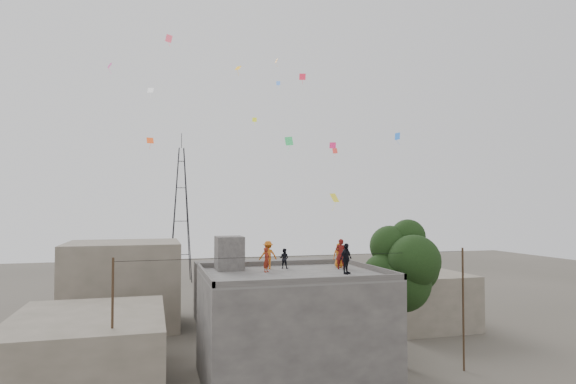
% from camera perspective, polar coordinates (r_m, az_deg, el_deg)
% --- Properties ---
extents(ground, '(140.00, 140.00, 0.00)m').
position_cam_1_polar(ground, '(29.12, 0.51, -21.60)').
color(ground, '#47433A').
rests_on(ground, ground).
extents(main_building, '(10.00, 8.00, 6.10)m').
position_cam_1_polar(main_building, '(28.25, 0.51, -15.76)').
color(main_building, '#444240').
rests_on(main_building, ground).
extents(parapet, '(10.00, 8.00, 0.30)m').
position_cam_1_polar(parapet, '(27.66, 0.51, -9.31)').
color(parapet, '#444240').
rests_on(parapet, main_building).
extents(stair_head_box, '(1.60, 1.80, 2.00)m').
position_cam_1_polar(stair_head_box, '(29.41, -6.97, -7.19)').
color(stair_head_box, '#444240').
rests_on(stair_head_box, main_building).
extents(neighbor_west, '(8.00, 10.00, 4.00)m').
position_cam_1_polar(neighbor_west, '(29.58, -22.65, -17.08)').
color(neighbor_west, '#665F51').
rests_on(neighbor_west, ground).
extents(neighbor_north, '(12.00, 9.00, 5.00)m').
position_cam_1_polar(neighbor_north, '(42.12, -2.26, -11.94)').
color(neighbor_north, '#444240').
rests_on(neighbor_north, ground).
extents(neighbor_northwest, '(9.00, 8.00, 7.00)m').
position_cam_1_polar(neighbor_northwest, '(42.87, -18.98, -10.30)').
color(neighbor_northwest, '#665F51').
rests_on(neighbor_northwest, ground).
extents(neighbor_east, '(7.00, 8.00, 4.40)m').
position_cam_1_polar(neighbor_east, '(42.98, 15.18, -12.07)').
color(neighbor_east, '#665F51').
rests_on(neighbor_east, ground).
extents(tree, '(4.90, 4.60, 9.10)m').
position_cam_1_polar(tree, '(31.07, 13.51, -8.72)').
color(tree, black).
rests_on(tree, ground).
extents(utility_line, '(20.12, 0.62, 7.40)m').
position_cam_1_polar(utility_line, '(27.05, 2.33, -14.69)').
color(utility_line, black).
rests_on(utility_line, ground).
extents(transmission_tower, '(2.97, 2.97, 20.01)m').
position_cam_1_polar(transmission_tower, '(66.45, -12.57, -2.56)').
color(transmission_tower, black).
rests_on(transmission_tower, ground).
extents(person_red_adult, '(0.80, 0.72, 1.84)m').
position_cam_1_polar(person_red_adult, '(29.61, 6.29, -7.32)').
color(person_red_adult, maroon).
rests_on(person_red_adult, main_building).
extents(person_orange_child, '(0.86, 0.71, 1.51)m').
position_cam_1_polar(person_orange_child, '(30.47, 6.07, -7.48)').
color(person_orange_child, '#CA6717').
rests_on(person_orange_child, main_building).
extents(person_dark_child, '(0.75, 0.71, 1.22)m').
position_cam_1_polar(person_dark_child, '(29.85, -0.46, -7.88)').
color(person_dark_child, black).
rests_on(person_dark_child, main_building).
extents(person_dark_adult, '(1.08, 0.91, 1.73)m').
position_cam_1_polar(person_dark_adult, '(27.48, 6.89, -7.85)').
color(person_dark_adult, black).
rests_on(person_dark_adult, main_building).
extents(person_orange_adult, '(1.11, 0.65, 1.70)m').
position_cam_1_polar(person_orange_adult, '(29.53, -2.39, -7.47)').
color(person_orange_adult, '#CC6517').
rests_on(person_orange_adult, main_building).
extents(person_red_child, '(0.59, 0.61, 1.41)m').
position_cam_1_polar(person_red_child, '(28.15, -2.56, -8.04)').
color(person_red_child, maroon).
rests_on(person_red_child, main_building).
extents(kites, '(19.73, 12.95, 12.98)m').
position_cam_1_polar(kites, '(35.23, -1.31, 8.38)').
color(kites, '#E44A18').
rests_on(kites, ground).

